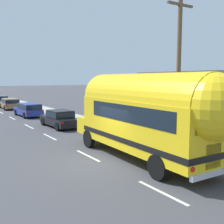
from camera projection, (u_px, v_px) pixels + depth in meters
ground_plane at (100, 162)px, 12.81m from camera, size 300.00×300.00×0.00m
lane_markings at (55, 122)px, 24.94m from camera, size 4.04×80.00×0.01m
sidewalk_slab at (92, 123)px, 23.87m from camera, size 2.34×90.00×0.15m
utility_pole at (179, 68)px, 14.58m from camera, size 1.80×0.24×8.50m
painted_bus at (149, 113)px, 12.58m from camera, size 2.80×10.46×4.12m
car_lead at (60, 118)px, 22.03m from camera, size 1.95×4.50×1.37m
car_second at (29, 109)px, 28.23m from camera, size 1.99×4.49×1.37m
car_third at (10, 103)px, 35.21m from camera, size 2.06×4.58×1.37m
car_fourth at (1, 100)px, 40.82m from camera, size 1.97×4.74×1.37m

